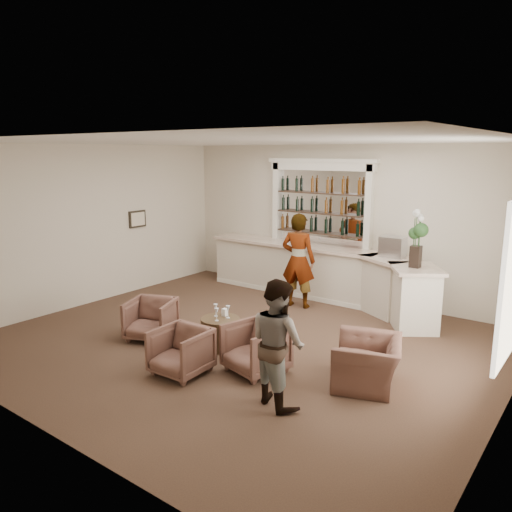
{
  "coord_description": "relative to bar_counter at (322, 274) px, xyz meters",
  "views": [
    {
      "loc": [
        4.9,
        -6.22,
        3.14
      ],
      "look_at": [
        -0.39,
        0.9,
        1.29
      ],
      "focal_mm": 35.0,
      "sensor_mm": 36.0,
      "label": 1
    }
  ],
  "objects": [
    {
      "name": "back_bar_alcove",
      "position": [
        -0.34,
        0.41,
        1.46
      ],
      "size": [
        2.64,
        0.25,
        3.0
      ],
      "color": "white",
      "rests_on": "ground"
    },
    {
      "name": "wine_glass_tbl_b",
      "position": [
        0.11,
        -3.3,
        0.03
      ],
      "size": [
        0.07,
        0.07,
        0.21
      ],
      "primitive_type": null,
      "color": "white",
      "rests_on": "cocktail_table"
    },
    {
      "name": "cocktail_table",
      "position": [
        0.01,
        -3.38,
        -0.32
      ],
      "size": [
        0.64,
        0.64,
        0.5
      ],
      "primitive_type": "cylinder",
      "color": "brown",
      "rests_on": "ground"
    },
    {
      "name": "sommelier",
      "position": [
        -0.17,
        -0.73,
        0.4
      ],
      "size": [
        0.79,
        0.59,
        1.94
      ],
      "primitive_type": "imported",
      "rotation": [
        0.0,
        0.0,
        3.34
      ],
      "color": "gray",
      "rests_on": "ground"
    },
    {
      "name": "armchair_center",
      "position": [
        0.2,
        -4.47,
        -0.23
      ],
      "size": [
        0.75,
        0.77,
        0.68
      ],
      "primitive_type": "imported",
      "rotation": [
        0.0,
        0.0,
        0.03
      ],
      "color": "brown",
      "rests_on": "ground"
    },
    {
      "name": "napkin_holder",
      "position": [
        -0.01,
        -3.24,
        -0.01
      ],
      "size": [
        0.08,
        0.08,
        0.12
      ],
      "primitive_type": "cube",
      "color": "white",
      "rests_on": "cocktail_table"
    },
    {
      "name": "ground",
      "position": [
        0.16,
        -3.0,
        -0.57
      ],
      "size": [
        8.0,
        8.0,
        0.0
      ],
      "primitive_type": "plane",
      "color": "brown",
      "rests_on": "ground"
    },
    {
      "name": "armchair_left",
      "position": [
        -1.21,
        -3.78,
        -0.23
      ],
      "size": [
        0.98,
        0.99,
        0.69
      ],
      "primitive_type": "imported",
      "rotation": [
        0.0,
        0.0,
        0.4
      ],
      "color": "brown",
      "rests_on": "ground"
    },
    {
      "name": "bar_counter",
      "position": [
        0.0,
        0.0,
        0.0
      ],
      "size": [
        5.72,
        1.8,
        1.14
      ],
      "color": "silver",
      "rests_on": "ground"
    },
    {
      "name": "flower_vase",
      "position": [
        2.2,
        -0.63,
        1.14
      ],
      "size": [
        0.27,
        0.27,
        1.03
      ],
      "color": "black",
      "rests_on": "bar_counter"
    },
    {
      "name": "wine_glass_tbl_c",
      "position": [
        0.05,
        -3.51,
        0.03
      ],
      "size": [
        0.07,
        0.07,
        0.21
      ],
      "primitive_type": null,
      "color": "white",
      "rests_on": "cocktail_table"
    },
    {
      "name": "wine_glass_bar_right",
      "position": [
        -0.9,
        -0.01,
        0.67
      ],
      "size": [
        0.07,
        0.07,
        0.21
      ],
      "primitive_type": null,
      "color": "white",
      "rests_on": "bar_counter"
    },
    {
      "name": "room_shell",
      "position": [
        0.33,
        -2.29,
        1.77
      ],
      "size": [
        8.04,
        7.02,
        3.32
      ],
      "color": "beige",
      "rests_on": "ground"
    },
    {
      "name": "armchair_right",
      "position": [
        1.02,
        -3.77,
        -0.21
      ],
      "size": [
        0.94,
        0.96,
        0.72
      ],
      "primitive_type": "imported",
      "rotation": [
        0.0,
        0.0,
        -0.25
      ],
      "color": "brown",
      "rests_on": "ground"
    },
    {
      "name": "wine_glass_bar_left",
      "position": [
        -0.63,
        -0.03,
        0.67
      ],
      "size": [
        0.07,
        0.07,
        0.21
      ],
      "primitive_type": null,
      "color": "white",
      "rests_on": "bar_counter"
    },
    {
      "name": "espresso_machine",
      "position": [
        1.53,
        0.0,
        0.77
      ],
      "size": [
        0.47,
        0.4,
        0.4
      ],
      "primitive_type": "cube",
      "rotation": [
        0.0,
        0.0,
        0.04
      ],
      "color": "#BABABF",
      "rests_on": "bar_counter"
    },
    {
      "name": "wine_glass_tbl_a",
      "position": [
        -0.11,
        -3.35,
        0.03
      ],
      "size": [
        0.07,
        0.07,
        0.21
      ],
      "primitive_type": null,
      "color": "white",
      "rests_on": "cocktail_table"
    },
    {
      "name": "guest",
      "position": [
        1.78,
        -4.34,
        0.24
      ],
      "size": [
        0.96,
        0.86,
        1.62
      ],
      "primitive_type": "imported",
      "rotation": [
        0.0,
        0.0,
        2.78
      ],
      "color": "gray",
      "rests_on": "ground"
    },
    {
      "name": "armchair_far",
      "position": [
        2.49,
        -3.2,
        -0.25
      ],
      "size": [
        1.16,
        1.24,
        0.65
      ],
      "primitive_type": "imported",
      "rotation": [
        0.0,
        0.0,
        -1.23
      ],
      "color": "brown",
      "rests_on": "ground"
    }
  ]
}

